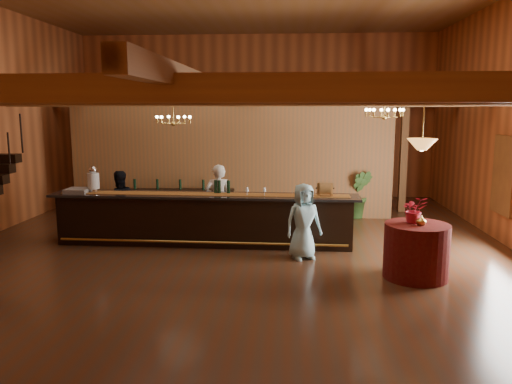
# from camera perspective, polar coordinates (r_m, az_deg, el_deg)

# --- Properties ---
(floor) EXTENTS (14.00, 14.00, 0.00)m
(floor) POSITION_cam_1_polar(r_m,az_deg,el_deg) (10.83, -2.53, -6.65)
(floor) COLOR #472615
(floor) RESTS_ON ground
(wall_back) EXTENTS (12.00, 0.10, 5.50)m
(wall_back) POSITION_cam_1_polar(r_m,az_deg,el_deg) (17.38, 0.03, 8.62)
(wall_back) COLOR #BF6432
(wall_back) RESTS_ON floor
(wall_front) EXTENTS (12.00, 0.10, 5.50)m
(wall_front) POSITION_cam_1_polar(r_m,az_deg,el_deg) (3.55, -15.74, 5.05)
(wall_front) COLOR #BF6432
(wall_front) RESTS_ON floor
(beam_grid) EXTENTS (11.90, 13.90, 0.39)m
(beam_grid) POSITION_cam_1_polar(r_m,az_deg,el_deg) (10.91, -2.35, 10.70)
(beam_grid) COLOR brown
(beam_grid) RESTS_ON wall_left
(support_posts) EXTENTS (9.20, 10.20, 3.20)m
(support_posts) POSITION_cam_1_polar(r_m,az_deg,el_deg) (10.00, -2.92, 1.39)
(support_posts) COLOR brown
(support_posts) RESTS_ON floor
(partition_wall) EXTENTS (9.00, 0.18, 3.10)m
(partition_wall) POSITION_cam_1_polar(r_m,az_deg,el_deg) (14.01, -3.00, 3.49)
(partition_wall) COLOR brown
(partition_wall) RESTS_ON floor
(window_right_back) EXTENTS (0.12, 1.05, 1.75)m
(window_right_back) POSITION_cam_1_polar(r_m,az_deg,el_deg) (12.38, 26.55, 1.72)
(window_right_back) COLOR white
(window_right_back) RESTS_ON wall_right
(backroom_boxes) EXTENTS (4.10, 0.60, 1.10)m
(backroom_boxes) POSITION_cam_1_polar(r_m,az_deg,el_deg) (16.09, -1.38, 0.61)
(backroom_boxes) COLOR black
(backroom_boxes) RESTS_ON floor
(tasting_bar) EXTENTS (6.85, 1.01, 1.15)m
(tasting_bar) POSITION_cam_1_polar(r_m,az_deg,el_deg) (11.20, -5.95, -3.09)
(tasting_bar) COLOR black
(tasting_bar) RESTS_ON floor
(beverage_dispenser) EXTENTS (0.26, 0.26, 0.60)m
(beverage_dispenser) POSITION_cam_1_polar(r_m,az_deg,el_deg) (11.85, -18.09, 1.34)
(beverage_dispenser) COLOR silver
(beverage_dispenser) RESTS_ON tasting_bar
(glass_rack_tray) EXTENTS (0.50, 0.50, 0.10)m
(glass_rack_tray) POSITION_cam_1_polar(r_m,az_deg,el_deg) (11.92, -19.68, 0.15)
(glass_rack_tray) COLOR gray
(glass_rack_tray) RESTS_ON tasting_bar
(raffle_drum) EXTENTS (0.34, 0.24, 0.30)m
(raffle_drum) POSITION_cam_1_polar(r_m,az_deg,el_deg) (10.82, 7.89, 0.40)
(raffle_drum) COLOR brown
(raffle_drum) RESTS_ON tasting_bar
(bar_bottle_0) EXTENTS (0.07, 0.07, 0.30)m
(bar_bottle_0) POSITION_cam_1_polar(r_m,az_deg,el_deg) (11.15, -4.63, 0.59)
(bar_bottle_0) COLOR black
(bar_bottle_0) RESTS_ON tasting_bar
(bar_bottle_1) EXTENTS (0.07, 0.07, 0.30)m
(bar_bottle_1) POSITION_cam_1_polar(r_m,az_deg,el_deg) (11.14, -4.23, 0.59)
(bar_bottle_1) COLOR black
(bar_bottle_1) RESTS_ON tasting_bar
(bar_bottle_2) EXTENTS (0.07, 0.07, 0.30)m
(bar_bottle_2) POSITION_cam_1_polar(r_m,az_deg,el_deg) (11.11, -3.16, 0.57)
(bar_bottle_2) COLOR black
(bar_bottle_2) RESTS_ON tasting_bar
(backbar_shelf) EXTENTS (2.97, 0.66, 0.83)m
(backbar_shelf) POSITION_cam_1_polar(r_m,az_deg,el_deg) (13.87, -8.59, -1.41)
(backbar_shelf) COLOR black
(backbar_shelf) RESTS_ON floor
(round_table) EXTENTS (1.14, 1.14, 0.99)m
(round_table) POSITION_cam_1_polar(r_m,az_deg,el_deg) (9.42, 17.85, -6.44)
(round_table) COLOR #4D0508
(round_table) RESTS_ON floor
(chandelier_left) EXTENTS (0.80, 0.80, 0.58)m
(chandelier_left) POSITION_cam_1_polar(r_m,az_deg,el_deg) (11.68, -9.42, 8.20)
(chandelier_left) COLOR gold
(chandelier_left) RESTS_ON beam_grid
(chandelier_right) EXTENTS (0.80, 0.80, 0.42)m
(chandelier_right) POSITION_cam_1_polar(r_m,az_deg,el_deg) (11.01, 14.47, 8.79)
(chandelier_right) COLOR gold
(chandelier_right) RESTS_ON beam_grid
(pendant_lamp) EXTENTS (0.52, 0.52, 0.90)m
(pendant_lamp) POSITION_cam_1_polar(r_m,az_deg,el_deg) (9.10, 18.45, 5.20)
(pendant_lamp) COLOR gold
(pendant_lamp) RESTS_ON beam_grid
(bartender) EXTENTS (0.69, 0.52, 1.73)m
(bartender) POSITION_cam_1_polar(r_m,az_deg,el_deg) (11.80, -4.30, -1.01)
(bartender) COLOR silver
(bartender) RESTS_ON floor
(staff_second) EXTENTS (0.96, 0.90, 1.56)m
(staff_second) POSITION_cam_1_polar(r_m,az_deg,el_deg) (12.33, -15.34, -1.26)
(staff_second) COLOR black
(staff_second) RESTS_ON floor
(guest) EXTENTS (0.88, 0.74, 1.54)m
(guest) POSITION_cam_1_polar(r_m,az_deg,el_deg) (10.10, 5.44, -3.35)
(guest) COLOR #97CAD3
(guest) RESTS_ON floor
(floor_plant) EXTENTS (0.83, 0.71, 1.34)m
(floor_plant) POSITION_cam_1_polar(r_m,az_deg,el_deg) (14.11, 11.67, -0.26)
(floor_plant) COLOR #2F5320
(floor_plant) RESTS_ON floor
(table_flowers) EXTENTS (0.47, 0.42, 0.48)m
(table_flowers) POSITION_cam_1_polar(r_m,az_deg,el_deg) (9.34, 17.63, -1.92)
(table_flowers) COLOR #B41C33
(table_flowers) RESTS_ON round_table
(table_vase) EXTENTS (0.17, 0.17, 0.29)m
(table_vase) POSITION_cam_1_polar(r_m,az_deg,el_deg) (9.19, 18.36, -2.76)
(table_vase) COLOR gold
(table_vase) RESTS_ON round_table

